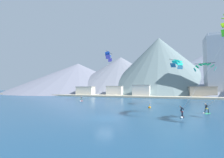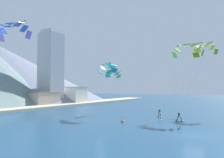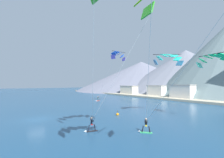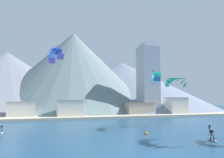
{
  "view_description": "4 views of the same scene",
  "coord_description": "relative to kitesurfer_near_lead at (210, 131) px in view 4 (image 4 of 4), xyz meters",
  "views": [
    {
      "loc": [
        8.68,
        -21.12,
        4.65
      ],
      "look_at": [
        -2.96,
        11.65,
        6.53
      ],
      "focal_mm": 24.0,
      "sensor_mm": 36.0,
      "label": 1
    },
    {
      "loc": [
        -29.51,
        -5.26,
        5.97
      ],
      "look_at": [
        1.87,
        13.07,
        7.6
      ],
      "focal_mm": 35.0,
      "sensor_mm": 36.0,
      "label": 2
    },
    {
      "loc": [
        27.86,
        -4.82,
        5.97
      ],
      "look_at": [
        -2.38,
        17.32,
        7.17
      ],
      "focal_mm": 24.0,
      "sensor_mm": 36.0,
      "label": 3
    },
    {
      "loc": [
        -12.12,
        -20.16,
        5.62
      ],
      "look_at": [
        -0.15,
        14.21,
        9.2
      ],
      "focal_mm": 35.0,
      "sensor_mm": 36.0,
      "label": 4
    }
  ],
  "objects": [
    {
      "name": "shore_building_quay_west",
      "position": [
        -17.19,
        40.55,
        2.3
      ],
      "size": [
        8.19,
        5.0,
        5.71
      ],
      "color": "silver",
      "rests_on": "ground"
    },
    {
      "name": "parafoil_kite_distant_low_drift",
      "position": [
        2.94,
        13.02,
        9.38
      ],
      "size": [
        5.07,
        2.19,
        2.01
      ],
      "color": "#41CBAF"
    },
    {
      "name": "race_marker_buoy",
      "position": [
        -9.94,
        3.66,
        -0.41
      ],
      "size": [
        0.56,
        0.56,
        1.02
      ],
      "color": "orange",
      "rests_on": "ground"
    },
    {
      "name": "parafoil_kite_mid_center",
      "position": [
        -24.13,
        15.07,
        14.4
      ],
      "size": [
        10.05,
        6.04,
        14.88
      ],
      "color": "#4440A8"
    },
    {
      "name": "shore_building_old_town",
      "position": [
        23.19,
        41.98,
        2.82
      ],
      "size": [
        7.62,
        6.56,
        6.75
      ],
      "color": "silver",
      "rests_on": "ground"
    },
    {
      "name": "parafoil_kite_distant_high_outer",
      "position": [
        -3.56,
        10.7,
        10.17
      ],
      "size": [
        3.57,
        5.82,
        2.23
      ],
      "color": "teal"
    },
    {
      "name": "kitesurfer_near_lead",
      "position": [
        0.0,
        0.0,
        0.0
      ],
      "size": [
        1.59,
        1.43,
        1.82
      ],
      "color": "#33B266",
      "rests_on": "ground"
    },
    {
      "name": "mountain_peak_far_spur",
      "position": [
        21.69,
        93.43,
        13.78
      ],
      "size": [
        112.43,
        112.43,
        28.7
      ],
      "color": "slate",
      "rests_on": "ground"
    },
    {
      "name": "mountain_peak_central_summit",
      "position": [
        -10.27,
        79.39,
        19.32
      ],
      "size": [
        80.38,
        80.38,
        39.77
      ],
      "color": "slate",
      "rests_on": "ground"
    },
    {
      "name": "mountain_peak_west_ridge",
      "position": [
        -42.02,
        91.27,
        14.51
      ],
      "size": [
        97.02,
        97.02,
        30.16
      ],
      "color": "slate",
      "rests_on": "ground"
    },
    {
      "name": "shore_building_promenade_mid",
      "position": [
        8.34,
        44.05,
        1.89
      ],
      "size": [
        10.28,
        6.87,
        4.9
      ],
      "color": "#A89E8E",
      "rests_on": "ground"
    },
    {
      "name": "kitesurfer_near_trail",
      "position": [
        -4.31,
        -5.15,
        0.01
      ],
      "size": [
        0.77,
        1.79,
        1.82
      ],
      "color": "black",
      "rests_on": "ground"
    },
    {
      "name": "shoreline_strip",
      "position": [
        -15.31,
        39.47,
        -0.22
      ],
      "size": [
        180.0,
        10.0,
        0.7
      ],
      "primitive_type": "cube",
      "color": "beige",
      "rests_on": "ground"
    },
    {
      "name": "kitesurfer_mid_center",
      "position": [
        -32.8,
        12.78,
        -0.13
      ],
      "size": [
        0.57,
        1.76,
        1.65
      ],
      "color": "#E54C33",
      "rests_on": "ground"
    },
    {
      "name": "ground_plane",
      "position": [
        -15.31,
        -9.29,
        -0.57
      ],
      "size": [
        400.0,
        400.0,
        0.0
      ],
      "primitive_type": "plane",
      "color": "navy"
    },
    {
      "name": "highrise_tower",
      "position": [
        13.97,
        46.34,
        13.21
      ],
      "size": [
        7.0,
        7.0,
        27.97
      ],
      "color": "#A8ADB7",
      "rests_on": "ground"
    },
    {
      "name": "shore_building_quay_east",
      "position": [
        -31.51,
        43.8,
        2.07
      ],
      "size": [
        8.48,
        4.26,
        5.26
      ],
      "color": "silver",
      "rests_on": "ground"
    }
  ]
}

